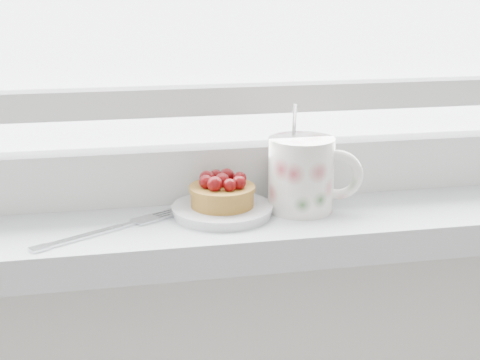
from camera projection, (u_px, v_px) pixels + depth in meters
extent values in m
cube|color=silver|center=(221.00, 229.00, 0.83)|extent=(1.60, 0.20, 0.04)
cube|color=silver|center=(212.00, 171.00, 0.88)|extent=(1.30, 0.05, 0.07)
cube|color=silver|center=(211.00, 99.00, 0.85)|extent=(1.30, 0.04, 0.04)
cylinder|color=silver|center=(222.00, 210.00, 0.82)|extent=(0.12, 0.12, 0.01)
cylinder|color=brown|center=(222.00, 196.00, 0.81)|extent=(0.08, 0.08, 0.02)
cylinder|color=brown|center=(222.00, 188.00, 0.81)|extent=(0.08, 0.08, 0.01)
sphere|color=#470506|center=(222.00, 180.00, 0.81)|extent=(0.02, 0.02, 0.02)
sphere|color=#470506|center=(240.00, 178.00, 0.81)|extent=(0.02, 0.02, 0.02)
sphere|color=#470506|center=(227.00, 176.00, 0.82)|extent=(0.02, 0.02, 0.02)
sphere|color=#470506|center=(216.00, 176.00, 0.83)|extent=(0.02, 0.02, 0.02)
sphere|color=#470506|center=(207.00, 178.00, 0.81)|extent=(0.02, 0.02, 0.02)
sphere|color=#470506|center=(206.00, 182.00, 0.80)|extent=(0.02, 0.02, 0.02)
sphere|color=#470506|center=(215.00, 184.00, 0.79)|extent=(0.02, 0.02, 0.02)
sphere|color=#470506|center=(230.00, 185.00, 0.79)|extent=(0.02, 0.02, 0.02)
sphere|color=#470506|center=(239.00, 183.00, 0.80)|extent=(0.02, 0.02, 0.02)
cylinder|color=silver|center=(301.00, 174.00, 0.82)|extent=(0.11, 0.11, 0.09)
cylinder|color=black|center=(302.00, 141.00, 0.81)|extent=(0.07, 0.07, 0.01)
torus|color=silver|center=(337.00, 175.00, 0.82)|extent=(0.06, 0.04, 0.06)
cylinder|color=silver|center=(294.00, 125.00, 0.83)|extent=(0.01, 0.02, 0.06)
cube|color=silver|center=(81.00, 237.00, 0.74)|extent=(0.09, 0.06, 0.00)
cube|color=silver|center=(39.00, 249.00, 0.71)|extent=(0.02, 0.02, 0.00)
cube|color=silver|center=(128.00, 224.00, 0.78)|extent=(0.02, 0.02, 0.00)
cube|color=silver|center=(145.00, 220.00, 0.80)|extent=(0.04, 0.04, 0.00)
cube|color=silver|center=(170.00, 216.00, 0.81)|extent=(0.03, 0.02, 0.00)
cube|color=silver|center=(167.00, 215.00, 0.81)|extent=(0.03, 0.02, 0.00)
cube|color=silver|center=(164.00, 214.00, 0.82)|extent=(0.03, 0.02, 0.00)
cube|color=silver|center=(161.00, 212.00, 0.82)|extent=(0.03, 0.02, 0.00)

